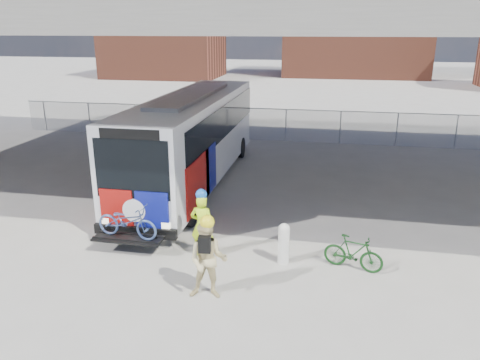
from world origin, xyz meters
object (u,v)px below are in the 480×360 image
(cyclist_hivis, at_px, (202,224))
(cyclist_tan, at_px, (208,259))
(bus, at_px, (193,133))
(bike_parked, at_px, (353,253))
(bollard, at_px, (284,242))

(cyclist_hivis, relative_size, cyclist_tan, 0.94)
(bus, xyz_separation_m, bike_parked, (6.27, -6.31, -1.63))
(cyclist_hivis, height_order, bike_parked, cyclist_hivis)
(cyclist_hivis, relative_size, bike_parked, 1.25)
(bus, height_order, cyclist_hivis, bus)
(bollard, distance_m, cyclist_tan, 2.62)
(cyclist_tan, xyz_separation_m, bike_parked, (3.43, 2.06, -0.52))
(bus, distance_m, cyclist_tan, 8.91)
(cyclist_hivis, bearing_deg, bike_parked, -177.22)
(cyclist_hivis, bearing_deg, bollard, -177.22)
(bus, xyz_separation_m, bollard, (4.41, -6.31, -1.48))
(bus, height_order, cyclist_tan, bus)
(bus, height_order, bollard, bus)
(bollard, bearing_deg, cyclist_hivis, 180.00)
(cyclist_hivis, bearing_deg, bus, -68.68)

